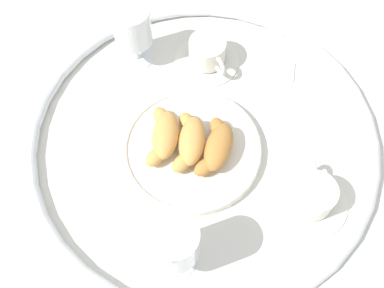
{
  "coord_description": "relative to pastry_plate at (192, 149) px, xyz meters",
  "views": [
    {
      "loc": [
        -0.44,
        -0.01,
        0.8
      ],
      "look_at": [
        -0.03,
        0.02,
        0.03
      ],
      "focal_mm": 44.38,
      "sensor_mm": 36.0,
      "label": 1
    }
  ],
  "objects": [
    {
      "name": "ground_plane",
      "position": [
        0.03,
        -0.02,
        -0.01
      ],
      "size": [
        2.2,
        2.2,
        0.0
      ],
      "primitive_type": "plane",
      "color": "silver"
    },
    {
      "name": "table_chrome_rim",
      "position": [
        0.03,
        -0.02,
        0.0
      ],
      "size": [
        0.67,
        0.67,
        0.02
      ],
      "primitive_type": "torus",
      "color": "silver",
      "rests_on": "ground_plane"
    },
    {
      "name": "pastry_plate",
      "position": [
        0.0,
        0.0,
        0.0
      ],
      "size": [
        0.26,
        0.26,
        0.02
      ],
      "color": "silver",
      "rests_on": "ground_plane"
    },
    {
      "name": "croissant_large",
      "position": [
        -0.01,
        -0.05,
        0.03
      ],
      "size": [
        0.13,
        0.08,
        0.04
      ],
      "color": "#BC7A38",
      "rests_on": "pastry_plate"
    },
    {
      "name": "croissant_small",
      "position": [
        0.0,
        0.0,
        0.03
      ],
      "size": [
        0.14,
        0.07,
        0.04
      ],
      "color": "#D6994C",
      "rests_on": "pastry_plate"
    },
    {
      "name": "croissant_extra",
      "position": [
        0.01,
        0.05,
        0.03
      ],
      "size": [
        0.14,
        0.06,
        0.04
      ],
      "color": "#D6994C",
      "rests_on": "pastry_plate"
    },
    {
      "name": "coffee_cup_near",
      "position": [
        -0.09,
        -0.22,
        0.02
      ],
      "size": [
        0.14,
        0.14,
        0.06
      ],
      "color": "silver",
      "rests_on": "ground_plane"
    },
    {
      "name": "coffee_cup_far",
      "position": [
        0.21,
        -0.02,
        0.02
      ],
      "size": [
        0.14,
        0.14,
        0.06
      ],
      "color": "silver",
      "rests_on": "ground_plane"
    },
    {
      "name": "juice_glass_left",
      "position": [
        -0.21,
        0.01,
        0.08
      ],
      "size": [
        0.08,
        0.08,
        0.14
      ],
      "color": "white",
      "rests_on": "ground_plane"
    },
    {
      "name": "juice_glass_right",
      "position": [
        0.22,
        0.13,
        0.08
      ],
      "size": [
        0.08,
        0.08,
        0.14
      ],
      "color": "white",
      "rests_on": "ground_plane"
    },
    {
      "name": "sugar_packet",
      "position": [
        0.2,
        -0.18,
        -0.01
      ],
      "size": [
        0.05,
        0.04,
        0.01
      ],
      "primitive_type": "cube",
      "rotation": [
        0.0,
        0.0,
        -0.11
      ],
      "color": "white",
      "rests_on": "ground_plane"
    }
  ]
}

